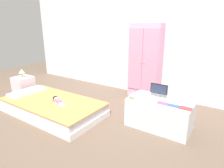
{
  "coord_description": "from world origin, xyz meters",
  "views": [
    {
      "loc": [
        1.89,
        -2.27,
        1.5
      ],
      "look_at": [
        0.17,
        0.31,
        0.54
      ],
      "focal_mm": 30.44,
      "sensor_mm": 36.0,
      "label": 1
    }
  ],
  "objects_px": {
    "tv_stand": "(160,114)",
    "nightstand": "(24,87)",
    "book_blue": "(174,106)",
    "book_red": "(186,108)",
    "table_lamp": "(22,71)",
    "tv_monitor": "(159,90)",
    "doll": "(57,100)",
    "rocking_horse_toy": "(132,96)",
    "book_purple": "(163,103)",
    "bed": "(53,107)",
    "wardrobe": "(145,61)"
  },
  "relations": [
    {
      "from": "book_purple",
      "to": "tv_monitor",
      "type": "bearing_deg",
      "value": 124.39
    },
    {
      "from": "nightstand",
      "to": "tv_stand",
      "type": "height_order",
      "value": "same"
    },
    {
      "from": "book_blue",
      "to": "wardrobe",
      "type": "bearing_deg",
      "value": 129.16
    },
    {
      "from": "tv_stand",
      "to": "nightstand",
      "type": "bearing_deg",
      "value": -172.88
    },
    {
      "from": "book_blue",
      "to": "book_red",
      "type": "bearing_deg",
      "value": 0.0
    },
    {
      "from": "doll",
      "to": "book_red",
      "type": "bearing_deg",
      "value": 13.56
    },
    {
      "from": "doll",
      "to": "nightstand",
      "type": "height_order",
      "value": "nightstand"
    },
    {
      "from": "wardrobe",
      "to": "rocking_horse_toy",
      "type": "bearing_deg",
      "value": -73.82
    },
    {
      "from": "table_lamp",
      "to": "doll",
      "type": "bearing_deg",
      "value": -9.6
    },
    {
      "from": "book_purple",
      "to": "bed",
      "type": "bearing_deg",
      "value": -165.46
    },
    {
      "from": "book_red",
      "to": "doll",
      "type": "bearing_deg",
      "value": -166.44
    },
    {
      "from": "tv_stand",
      "to": "tv_monitor",
      "type": "xyz_separation_m",
      "value": [
        -0.07,
        0.09,
        0.34
      ]
    },
    {
      "from": "book_blue",
      "to": "bed",
      "type": "bearing_deg",
      "value": -166.57
    },
    {
      "from": "doll",
      "to": "book_blue",
      "type": "height_order",
      "value": "book_blue"
    },
    {
      "from": "nightstand",
      "to": "tv_stand",
      "type": "relative_size",
      "value": 0.47
    },
    {
      "from": "nightstand",
      "to": "wardrobe",
      "type": "distance_m",
      "value": 2.67
    },
    {
      "from": "wardrobe",
      "to": "book_red",
      "type": "distance_m",
      "value": 1.7
    },
    {
      "from": "table_lamp",
      "to": "book_purple",
      "type": "relative_size",
      "value": 1.22
    },
    {
      "from": "table_lamp",
      "to": "book_blue",
      "type": "relative_size",
      "value": 1.19
    },
    {
      "from": "bed",
      "to": "book_purple",
      "type": "xyz_separation_m",
      "value": [
        1.81,
        0.47,
        0.33
      ]
    },
    {
      "from": "doll",
      "to": "book_purple",
      "type": "bearing_deg",
      "value": 16.01
    },
    {
      "from": "wardrobe",
      "to": "book_blue",
      "type": "xyz_separation_m",
      "value": [
        0.99,
        -1.21,
        -0.33
      ]
    },
    {
      "from": "book_blue",
      "to": "tv_stand",
      "type": "bearing_deg",
      "value": 152.76
    },
    {
      "from": "nightstand",
      "to": "doll",
      "type": "bearing_deg",
      "value": -9.6
    },
    {
      "from": "tv_monitor",
      "to": "tv_stand",
      "type": "bearing_deg",
      "value": -51.55
    },
    {
      "from": "tv_stand",
      "to": "book_blue",
      "type": "relative_size",
      "value": 6.33
    },
    {
      "from": "bed",
      "to": "book_red",
      "type": "bearing_deg",
      "value": 12.46
    },
    {
      "from": "nightstand",
      "to": "rocking_horse_toy",
      "type": "bearing_deg",
      "value": 4.02
    },
    {
      "from": "nightstand",
      "to": "rocking_horse_toy",
      "type": "height_order",
      "value": "rocking_horse_toy"
    },
    {
      "from": "doll",
      "to": "tv_stand",
      "type": "xyz_separation_m",
      "value": [
        1.59,
        0.59,
        -0.05
      ]
    },
    {
      "from": "doll",
      "to": "book_red",
      "type": "distance_m",
      "value": 2.04
    },
    {
      "from": "bed",
      "to": "nightstand",
      "type": "bearing_deg",
      "value": 169.53
    },
    {
      "from": "bed",
      "to": "book_purple",
      "type": "relative_size",
      "value": 12.66
    },
    {
      "from": "nightstand",
      "to": "wardrobe",
      "type": "height_order",
      "value": "wardrobe"
    },
    {
      "from": "book_purple",
      "to": "book_blue",
      "type": "distance_m",
      "value": 0.16
    },
    {
      "from": "table_lamp",
      "to": "bed",
      "type": "bearing_deg",
      "value": -10.47
    },
    {
      "from": "tv_monitor",
      "to": "book_blue",
      "type": "relative_size",
      "value": 1.79
    },
    {
      "from": "table_lamp",
      "to": "book_red",
      "type": "height_order",
      "value": "table_lamp"
    },
    {
      "from": "book_blue",
      "to": "book_red",
      "type": "relative_size",
      "value": 0.93
    },
    {
      "from": "book_red",
      "to": "table_lamp",
      "type": "bearing_deg",
      "value": -175.69
    },
    {
      "from": "wardrobe",
      "to": "book_blue",
      "type": "bearing_deg",
      "value": -50.84
    },
    {
      "from": "tv_monitor",
      "to": "rocking_horse_toy",
      "type": "xyz_separation_m",
      "value": [
        -0.32,
        -0.28,
        -0.08
      ]
    },
    {
      "from": "bed",
      "to": "tv_stand",
      "type": "height_order",
      "value": "tv_stand"
    },
    {
      "from": "table_lamp",
      "to": "tv_monitor",
      "type": "bearing_deg",
      "value": 9.02
    },
    {
      "from": "tv_stand",
      "to": "book_red",
      "type": "relative_size",
      "value": 5.88
    },
    {
      "from": "table_lamp",
      "to": "book_red",
      "type": "bearing_deg",
      "value": 4.31
    },
    {
      "from": "nightstand",
      "to": "rocking_horse_toy",
      "type": "distance_m",
      "value": 2.56
    },
    {
      "from": "rocking_horse_toy",
      "to": "book_purple",
      "type": "distance_m",
      "value": 0.47
    },
    {
      "from": "wardrobe",
      "to": "book_purple",
      "type": "xyz_separation_m",
      "value": [
        0.83,
        -1.21,
        -0.33
      ]
    },
    {
      "from": "tv_monitor",
      "to": "book_purple",
      "type": "distance_m",
      "value": 0.27
    }
  ]
}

